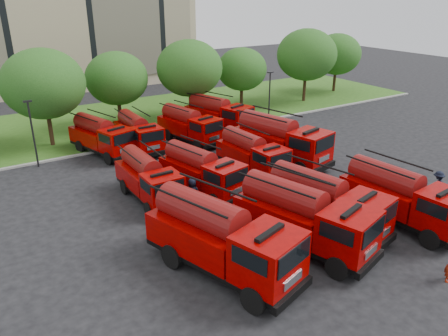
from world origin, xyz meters
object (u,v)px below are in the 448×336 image
object	(u,v)px
fire_truck_1	(303,217)
firefighter_2	(428,243)
fire_truck_2	(324,203)
firefighter_3	(435,199)
fire_truck_5	(201,171)
fire_truck_8	(101,136)
fire_truck_3	(401,197)
fire_truck_0	(221,238)
fire_truck_7	(280,140)
firefighter_4	(193,208)
fire_truck_9	(138,133)
firefighter_0	(447,280)
firefighter_5	(291,163)
fire_truck_4	(148,178)
fire_truck_10	(189,125)
fire_truck_11	(218,114)
fire_truck_6	(252,154)
firefighter_1	(337,270)

from	to	relation	value
fire_truck_1	firefighter_2	xyz separation A→B (m)	(5.91, -3.37, -1.73)
fire_truck_2	firefighter_3	xyz separation A→B (m)	(8.89, -1.07, -1.66)
fire_truck_1	fire_truck_5	bearing A→B (deg)	81.08
fire_truck_5	fire_truck_8	xyz separation A→B (m)	(-3.25, 10.64, 0.01)
fire_truck_3	firefighter_2	xyz separation A→B (m)	(-0.53, -2.37, -1.64)
fire_truck_0	fire_truck_7	bearing A→B (deg)	23.38
firefighter_4	firefighter_2	bearing A→B (deg)	179.11
fire_truck_5	fire_truck_8	distance (m)	11.12
fire_truck_3	fire_truck_9	world-z (taller)	fire_truck_3
fire_truck_9	firefighter_0	distance (m)	25.09
firefighter_4	fire_truck_1	bearing A→B (deg)	160.45
fire_truck_2	firefighter_3	distance (m)	9.11
fire_truck_1	firefighter_5	xyz separation A→B (m)	(7.36, 9.45, -1.73)
firefighter_3	firefighter_5	size ratio (longest dim) A/B	1.06
fire_truck_9	firefighter_5	xyz separation A→B (m)	(8.78, -9.23, -1.45)
fire_truck_0	fire_truck_5	xyz separation A→B (m)	(3.58, 8.21, -0.34)
fire_truck_4	fire_truck_8	bearing A→B (deg)	88.42
fire_truck_3	fire_truck_5	size ratio (longest dim) A/B	1.07
firefighter_0	firefighter_4	xyz separation A→B (m)	(-6.50, 12.68, 0.00)
fire_truck_0	fire_truck_10	world-z (taller)	fire_truck_0
fire_truck_3	fire_truck_2	bearing A→B (deg)	152.99
fire_truck_2	fire_truck_11	distance (m)	19.51
fire_truck_5	firefighter_4	xyz separation A→B (m)	(-1.62, -1.73, -1.50)
firefighter_5	fire_truck_10	bearing A→B (deg)	-36.42
fire_truck_11	fire_truck_5	bearing A→B (deg)	-142.72
fire_truck_0	fire_truck_3	world-z (taller)	fire_truck_0
fire_truck_4	fire_truck_5	world-z (taller)	fire_truck_5
fire_truck_2	fire_truck_8	world-z (taller)	fire_truck_2
fire_truck_6	fire_truck_10	size ratio (longest dim) A/B	0.93
fire_truck_8	fire_truck_7	bearing A→B (deg)	-56.00
fire_truck_6	fire_truck_11	size ratio (longest dim) A/B	0.87
fire_truck_8	firefighter_3	distance (m)	24.97
fire_truck_5	fire_truck_7	world-z (taller)	fire_truck_7
firefighter_1	fire_truck_10	bearing A→B (deg)	105.38
fire_truck_0	firefighter_4	distance (m)	7.01
fire_truck_7	fire_truck_8	world-z (taller)	fire_truck_7
fire_truck_8	fire_truck_9	xyz separation A→B (m)	(2.89, -0.56, -0.05)
fire_truck_3	firefighter_2	world-z (taller)	fire_truck_3
firefighter_2	fire_truck_7	bearing A→B (deg)	-28.08
fire_truck_1	fire_truck_3	size ratio (longest dim) A/B	1.09
fire_truck_11	firefighter_1	distance (m)	23.19
fire_truck_5	fire_truck_4	bearing A→B (deg)	152.95
fire_truck_8	fire_truck_11	world-z (taller)	fire_truck_11
fire_truck_2	fire_truck_5	bearing A→B (deg)	99.51
fire_truck_0	fire_truck_4	size ratio (longest dim) A/B	1.33
firefighter_5	fire_truck_9	bearing A→B (deg)	-19.12
fire_truck_6	fire_truck_7	world-z (taller)	fire_truck_7
fire_truck_10	fire_truck_9	bearing A→B (deg)	160.91
fire_truck_1	fire_truck_9	xyz separation A→B (m)	(-1.42, 18.68, -0.28)
firefighter_2	fire_truck_5	bearing A→B (deg)	5.29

